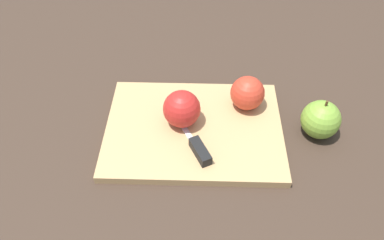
{
  "coord_description": "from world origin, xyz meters",
  "views": [
    {
      "loc": [
        -0.0,
        0.55,
        0.62
      ],
      "look_at": [
        0.0,
        0.0,
        0.04
      ],
      "focal_mm": 35.0,
      "sensor_mm": 36.0,
      "label": 1
    }
  ],
  "objects_px": {
    "apple_half_left": "(246,93)",
    "apple_half_right": "(180,109)",
    "knife": "(197,149)",
    "apple_whole": "(319,120)"
  },
  "relations": [
    {
      "from": "apple_half_left",
      "to": "apple_half_right",
      "type": "distance_m",
      "value": 0.15
    },
    {
      "from": "apple_half_left",
      "to": "knife",
      "type": "xyz_separation_m",
      "value": [
        0.11,
        0.14,
        -0.03
      ]
    },
    {
      "from": "apple_half_left",
      "to": "apple_whole",
      "type": "distance_m",
      "value": 0.17
    },
    {
      "from": "apple_whole",
      "to": "apple_half_left",
      "type": "bearing_deg",
      "value": -24.29
    },
    {
      "from": "apple_half_right",
      "to": "apple_half_left",
      "type": "bearing_deg",
      "value": -22.17
    },
    {
      "from": "apple_half_left",
      "to": "apple_half_right",
      "type": "xyz_separation_m",
      "value": [
        0.15,
        0.05,
        0.0
      ]
    },
    {
      "from": "apple_half_left",
      "to": "apple_half_right",
      "type": "bearing_deg",
      "value": -87.69
    },
    {
      "from": "apple_half_right",
      "to": "apple_whole",
      "type": "xyz_separation_m",
      "value": [
        -0.3,
        0.02,
        -0.02
      ]
    },
    {
      "from": "knife",
      "to": "apple_half_right",
      "type": "bearing_deg",
      "value": -2.37
    },
    {
      "from": "knife",
      "to": "apple_whole",
      "type": "distance_m",
      "value": 0.27
    }
  ]
}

